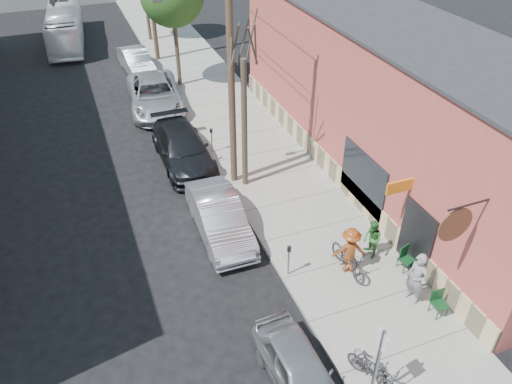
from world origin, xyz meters
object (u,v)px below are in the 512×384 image
object	(u,v)px
tree_bare	(244,126)
car_1	(220,218)
parked_bike_a	(371,369)
patron_grey	(416,279)
parking_meter_near	(289,256)
car_3	(155,95)
sign_post	(378,360)
car_0	(299,371)
car_4	(136,61)
bus	(65,25)
utility_pole_near	(229,65)
patron_green	(372,239)
parked_bike_b	(379,370)
patio_chair_a	(406,259)
cyclist	(350,250)
patio_chair_b	(440,304)
parking_meter_far	(212,137)
car_2	(183,148)

from	to	relation	value
tree_bare	car_1	size ratio (longest dim) A/B	1.20
parked_bike_a	patron_grey	bearing A→B (deg)	12.17
parking_meter_near	car_3	world-z (taller)	car_3
parked_bike_a	car_1	world-z (taller)	car_1
sign_post	patron_grey	size ratio (longest dim) A/B	1.45
car_0	car_4	size ratio (longest dim) A/B	0.86
car_1	bus	bearing A→B (deg)	99.92
sign_post	bus	world-z (taller)	sign_post
tree_bare	car_3	bearing A→B (deg)	102.58
utility_pole_near	patron_green	world-z (taller)	utility_pole_near
parked_bike_b	patio_chair_a	bearing A→B (deg)	31.95
cyclist	parked_bike_b	world-z (taller)	cyclist
patron_grey	parked_bike_a	distance (m)	3.52
patio_chair_b	patron_grey	distance (m)	1.03
patio_chair_a	car_0	bearing A→B (deg)	-172.52
tree_bare	patron_green	distance (m)	6.79
parking_meter_far	cyclist	size ratio (longest dim) A/B	0.69
car_0	car_3	world-z (taller)	car_3
patio_chair_a	car_3	bearing A→B (deg)	89.40
bus	parked_bike_b	bearing A→B (deg)	-74.68
tree_bare	patio_chair_b	world-z (taller)	tree_bare
utility_pole_near	car_1	distance (m)	5.80
tree_bare	parked_bike_a	bearing A→B (deg)	-90.80
parking_meter_near	parked_bike_b	distance (m)	4.73
sign_post	bus	bearing A→B (deg)	99.16
bus	patron_grey	bearing A→B (deg)	-69.22
parking_meter_near	parking_meter_far	bearing A→B (deg)	90.00
patron_grey	parked_bike_b	size ratio (longest dim) A/B	1.04
tree_bare	parked_bike_b	world-z (taller)	tree_bare
patio_chair_a	car_2	world-z (taller)	car_2
patron_green	car_3	world-z (taller)	same
patron_green	car_0	distance (m)	5.90
utility_pole_near	car_4	bearing A→B (deg)	96.39
sign_post	car_1	bearing A→B (deg)	100.76
car_1	bus	xyz separation A→B (m)	(-3.74, 24.67, 0.54)
patio_chair_a	car_4	xyz separation A→B (m)	(-5.34, 21.61, 0.14)
parking_meter_near	car_1	world-z (taller)	car_1
car_1	car_3	bearing A→B (deg)	91.29
patron_grey	car_1	distance (m)	7.34
parking_meter_far	car_2	bearing A→B (deg)	-171.85
parking_meter_near	cyclist	world-z (taller)	cyclist
parking_meter_near	car_4	world-z (taller)	car_4
patio_chair_b	car_1	world-z (taller)	car_1
patio_chair_b	bus	world-z (taller)	bus
car_2	car_4	world-z (taller)	car_2
patio_chair_a	cyclist	size ratio (longest dim) A/B	0.49
patron_green	car_1	world-z (taller)	patron_green
patron_green	cyclist	world-z (taller)	cyclist
utility_pole_near	car_0	bearing A→B (deg)	-98.96
patron_green	car_1	distance (m)	5.64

